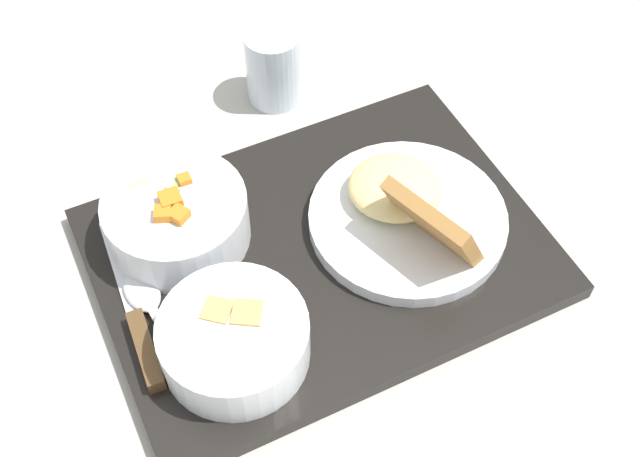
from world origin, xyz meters
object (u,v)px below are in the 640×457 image
object	(u,v)px
glass_water	(274,70)
bowl_salad	(176,217)
plate_main	(408,212)
knife	(140,331)
spoon	(155,314)
bowl_soup	(234,337)

from	to	relation	value
glass_water	bowl_salad	bearing A→B (deg)	-133.66
plate_main	knife	world-z (taller)	plate_main
bowl_salad	plate_main	bearing A→B (deg)	-18.15
plate_main	spoon	world-z (taller)	plate_main
bowl_soup	knife	bearing A→B (deg)	145.55
bowl_soup	plate_main	size ratio (longest dim) A/B	0.67
bowl_salad	plate_main	xyz separation A→B (m)	(0.21, -0.07, -0.01)
bowl_salad	glass_water	size ratio (longest dim) A/B	1.54
bowl_soup	knife	distance (m)	0.09
knife	bowl_salad	bearing A→B (deg)	-34.40
bowl_soup	glass_water	world-z (taller)	glass_water
glass_water	knife	bearing A→B (deg)	-130.68
plate_main	spoon	size ratio (longest dim) A/B	1.15
bowl_salad	glass_water	bearing A→B (deg)	46.34
plate_main	glass_water	xyz separation A→B (m)	(-0.05, 0.24, 0.00)
glass_water	bowl_soup	bearing A→B (deg)	-115.95
glass_water	spoon	bearing A→B (deg)	-129.95
bowl_salad	plate_main	world-z (taller)	plate_main
knife	plate_main	bearing A→B (deg)	-84.94
bowl_salad	glass_water	xyz separation A→B (m)	(0.16, 0.17, -0.01)
bowl_salad	knife	distance (m)	0.12
bowl_salad	glass_water	world-z (taller)	glass_water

